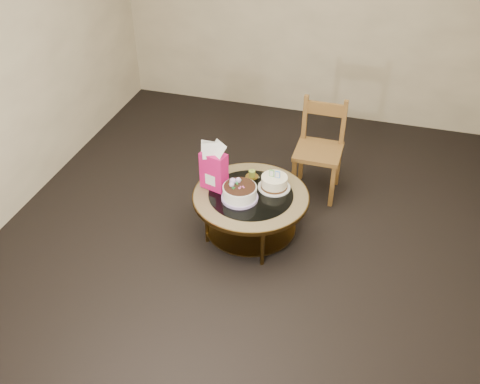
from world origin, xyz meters
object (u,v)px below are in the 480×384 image
(decorated_cake, at_px, (240,193))
(dining_chair, at_px, (319,148))
(coffee_table, at_px, (251,201))
(gift_bag, at_px, (214,166))
(cream_cake, at_px, (274,183))

(decorated_cake, height_order, dining_chair, dining_chair)
(coffee_table, distance_m, gift_bag, 0.45)
(cream_cake, distance_m, dining_chair, 0.77)
(coffee_table, bearing_deg, decorated_cake, -129.61)
(coffee_table, bearing_deg, dining_chair, 62.53)
(cream_cake, height_order, gift_bag, gift_bag)
(cream_cake, bearing_deg, dining_chair, 74.47)
(coffee_table, relative_size, decorated_cake, 3.22)
(coffee_table, distance_m, decorated_cake, 0.18)
(coffee_table, relative_size, cream_cake, 3.54)
(gift_bag, bearing_deg, dining_chair, 62.85)
(decorated_cake, height_order, cream_cake, decorated_cake)
(coffee_table, bearing_deg, cream_cake, 40.66)
(decorated_cake, relative_size, cream_cake, 1.10)
(gift_bag, xyz_separation_m, dining_chair, (0.79, 0.86, -0.20))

